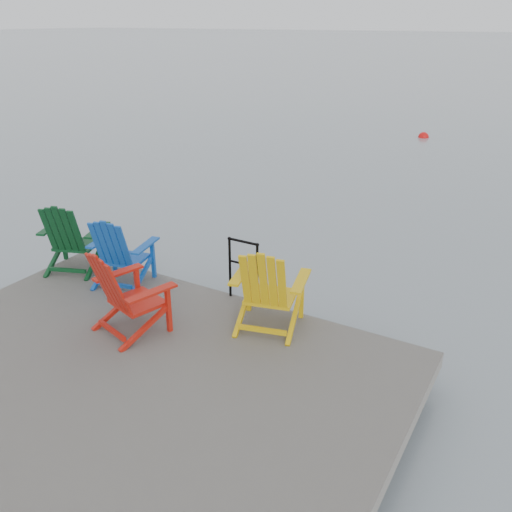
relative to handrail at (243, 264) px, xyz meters
The scene contains 8 objects.
ground 2.67m from the handrail, 95.83° to the right, with size 400.00×400.00×0.00m, color slate.
dock 2.56m from the handrail, 95.83° to the right, with size 6.00×5.00×1.40m.
handrail is the anchor object (origin of this frame).
chair_green 2.84m from the handrail, behind, with size 1.08×1.03×1.13m.
chair_blue 1.87m from the handrail, 164.89° to the right, with size 0.98×0.93×1.08m.
chair_red 1.65m from the handrail, 119.56° to the right, with size 1.04×0.99×1.12m.
chair_yellow 0.83m from the handrail, 36.95° to the right, with size 1.06×1.00×1.14m.
buoy_b 15.29m from the handrail, 94.76° to the left, with size 0.40×0.40×0.40m, color red.
Camera 1 is at (3.77, -3.30, 4.14)m, focal length 38.00 mm.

